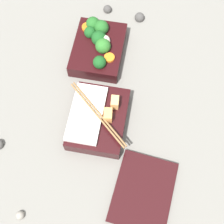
% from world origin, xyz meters
% --- Properties ---
extents(ground_plane, '(3.00, 3.00, 0.00)m').
position_xyz_m(ground_plane, '(0.00, 0.00, 0.00)').
color(ground_plane, slate).
extents(bento_tray_vegetable, '(0.18, 0.14, 0.08)m').
position_xyz_m(bento_tray_vegetable, '(-0.12, -0.03, 0.03)').
color(bento_tray_vegetable, black).
rests_on(bento_tray_vegetable, ground_plane).
extents(bento_tray_rice, '(0.18, 0.17, 0.07)m').
position_xyz_m(bento_tray_rice, '(0.10, 0.01, 0.03)').
color(bento_tray_rice, black).
rests_on(bento_tray_rice, ground_plane).
extents(bento_lid, '(0.19, 0.15, 0.01)m').
position_xyz_m(bento_lid, '(0.26, 0.16, 0.01)').
color(bento_lid, black).
rests_on(bento_lid, ground_plane).
extents(pebble_1, '(0.03, 0.03, 0.03)m').
position_xyz_m(pebble_1, '(-0.28, -0.03, 0.01)').
color(pebble_1, '#474442').
rests_on(pebble_1, ground_plane).
extents(pebble_2, '(0.02, 0.02, 0.02)m').
position_xyz_m(pebble_2, '(0.36, -0.12, 0.01)').
color(pebble_2, gray).
rests_on(pebble_2, ground_plane).
extents(pebble_3, '(0.03, 0.03, 0.03)m').
position_xyz_m(pebble_3, '(-0.27, 0.07, 0.01)').
color(pebble_3, '#474442').
rests_on(pebble_3, ground_plane).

